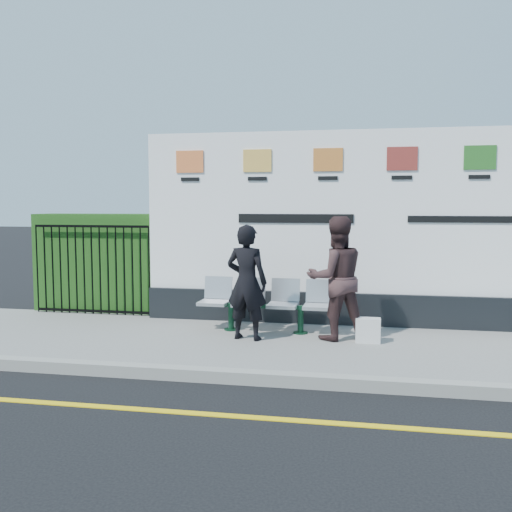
{
  "coord_description": "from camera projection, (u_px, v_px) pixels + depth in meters",
  "views": [
    {
      "loc": [
        -0.03,
        -5.08,
        2.0
      ],
      "look_at": [
        -1.56,
        2.93,
        1.25
      ],
      "focal_mm": 40.0,
      "sensor_mm": 36.0,
      "label": 1
    }
  ],
  "objects": [
    {
      "name": "carrier_bag_white",
      "position": [
        368.0,
        330.0,
        7.74
      ],
      "size": [
        0.33,
        0.2,
        0.33
      ],
      "primitive_type": "cube",
      "color": "silver",
      "rests_on": "pavement"
    },
    {
      "name": "woman_left",
      "position": [
        247.0,
        282.0,
        7.86
      ],
      "size": [
        0.64,
        0.48,
        1.6
      ],
      "primitive_type": "imported",
      "rotation": [
        0.0,
        0.0,
        2.96
      ],
      "color": "black",
      "rests_on": "pavement"
    },
    {
      "name": "railing",
      "position": [
        92.0,
        269.0,
        9.68
      ],
      "size": [
        2.05,
        0.06,
        1.54
      ],
      "primitive_type": null,
      "color": "black",
      "rests_on": "pavement"
    },
    {
      "name": "bench",
      "position": [
        265.0,
        317.0,
        8.38
      ],
      "size": [
        2.01,
        0.58,
        0.43
      ],
      "primitive_type": null,
      "rotation": [
        0.0,
        0.0,
        -0.03
      ],
      "color": "#B2B5BB",
      "rests_on": "pavement"
    },
    {
      "name": "ground",
      "position": [
        365.0,
        426.0,
        5.14
      ],
      "size": [
        80.0,
        80.0,
        0.0
      ],
      "primitive_type": "plane",
      "color": "black"
    },
    {
      "name": "pavement",
      "position": [
        365.0,
        350.0,
        7.58
      ],
      "size": [
        14.0,
        3.0,
        0.12
      ],
      "primitive_type": "cube",
      "color": "gray",
      "rests_on": "ground"
    },
    {
      "name": "billboard",
      "position": [
        400.0,
        242.0,
        8.68
      ],
      "size": [
        8.0,
        0.3,
        3.0
      ],
      "color": "black",
      "rests_on": "pavement"
    },
    {
      "name": "handbag_brown",
      "position": [
        248.0,
        295.0,
        8.4
      ],
      "size": [
        0.3,
        0.19,
        0.22
      ],
      "primitive_type": "cube",
      "rotation": [
        0.0,
        0.0,
        -0.27
      ],
      "color": "black",
      "rests_on": "bench"
    },
    {
      "name": "kerb",
      "position": [
        365.0,
        384.0,
        6.11
      ],
      "size": [
        14.0,
        0.18,
        0.14
      ],
      "primitive_type": "cube",
      "color": "gray",
      "rests_on": "ground"
    },
    {
      "name": "hedge",
      "position": [
        104.0,
        262.0,
        10.11
      ],
      "size": [
        2.35,
        0.7,
        1.7
      ],
      "primitive_type": "cube",
      "color": "#215118",
      "rests_on": "pavement"
    },
    {
      "name": "yellow_line",
      "position": [
        365.0,
        425.0,
        5.14
      ],
      "size": [
        14.0,
        0.1,
        0.01
      ],
      "primitive_type": "cube",
      "color": "yellow",
      "rests_on": "ground"
    },
    {
      "name": "woman_right",
      "position": [
        336.0,
        278.0,
        7.86
      ],
      "size": [
        1.01,
        0.91,
        1.71
      ],
      "primitive_type": "imported",
      "rotation": [
        0.0,
        0.0,
        3.52
      ],
      "color": "#3C2727",
      "rests_on": "pavement"
    }
  ]
}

